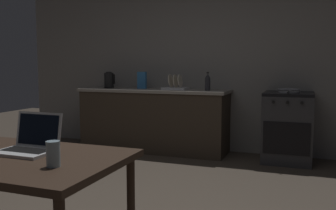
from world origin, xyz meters
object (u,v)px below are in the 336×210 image
Objects in this scene: laptop at (29,144)px; bottle at (208,82)px; frying_pan at (289,90)px; electric_kettle at (109,80)px; drinking_glass at (53,154)px; dish_rack at (175,86)px; stove_oven at (288,127)px; dining_table at (16,168)px; cereal_box at (142,80)px.

laptop is 3.13m from bottle.
bottle is 1.04m from frying_pan.
drinking_glass is at bearing -64.73° from electric_kettle.
frying_pan is at bearing -1.05° from dish_rack.
stove_oven is 6.80× the size of drinking_glass.
drinking_glass is (1.59, -3.36, -0.22)m from electric_kettle.
bottle is at bearing 84.89° from dining_table.
cereal_box is (-1.06, 3.38, 0.23)m from drinking_glass.
frying_pan is 1.51m from dish_rack.
cereal_box is (-0.71, 3.27, 0.37)m from dining_table.
stove_oven is 0.73× the size of dining_table.
stove_oven is 3.43m from laptop.
electric_kettle reaches higher than dining_table.
frying_pan is 1.83× the size of cereal_box.
cereal_box is (0.53, 0.02, 0.01)m from electric_kettle.
bottle reaches higher than stove_oven.
drinking_glass is (0.33, -0.21, 0.02)m from laptop.
stove_oven is 0.47m from frying_pan.
frying_pan is at bearing 1.23° from bottle.
cereal_box is at bearing 107.34° from drinking_glass.
drinking_glass is (0.06, -3.31, -0.22)m from bottle.
dish_rack reaches higher than stove_oven.
cereal_box reaches higher than stove_oven.
cereal_box reaches higher than drinking_glass.
cereal_box is 0.53m from dish_rack.
electric_kettle is at bearing 180.00° from dish_rack.
electric_kettle is (-2.56, 0.00, 0.56)m from stove_oven.
drinking_glass is at bearing -106.29° from frying_pan.
dining_table is at bearing -69.11° from electric_kettle.
stove_oven is 1.59m from dish_rack.
dining_table is at bearing -93.22° from laptop.
frying_pan is at bearing -1.35° from cereal_box.
electric_kettle is 0.71× the size of dish_rack.
laptop is 2.45× the size of drinking_glass.
dish_rack is at bearing 179.91° from stove_oven.
dining_table is at bearing -86.69° from dish_rack.
dining_table is 3.27m from dish_rack.
laptop is at bearing -68.31° from electric_kettle.
dining_table is 4.93× the size of bottle.
dining_table is 3.23m from bottle.
laptop is at bearing -77.16° from cereal_box.
dish_rack is (-1.51, 0.00, 0.49)m from stove_oven.
laptop is 0.39m from drinking_glass.
bottle reaches higher than laptop.
laptop reaches higher than drinking_glass.
laptop is at bearing -95.00° from bottle.
electric_kettle is (-1.26, 3.16, 0.24)m from laptop.
drinking_glass is 0.54× the size of cereal_box.
frying_pan reaches higher than drinking_glass.
dish_rack reaches higher than laptop.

